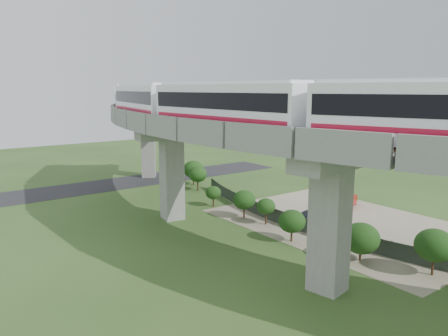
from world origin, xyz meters
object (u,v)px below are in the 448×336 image
at_px(metro_train, 203,103).
at_px(car_dark, 312,215).
at_px(car_red, 348,201).
at_px(car_white, 334,230).

relative_size(metro_train, car_dark, 16.64).
bearing_deg(car_red, metro_train, -120.42).
xyz_separation_m(car_white, car_dark, (2.24, 4.70, -0.11)).
relative_size(car_red, car_dark, 1.13).
bearing_deg(car_red, car_white, -84.09).
bearing_deg(car_red, car_dark, -106.73).
distance_m(metro_train, car_dark, 16.78).
bearing_deg(car_dark, car_red, -79.37).
bearing_deg(metro_train, car_red, -4.93).
height_order(metro_train, car_red, metro_train).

